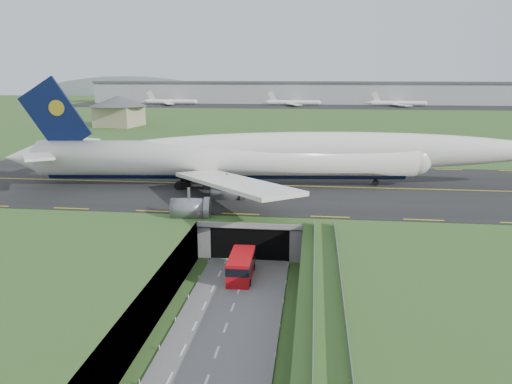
# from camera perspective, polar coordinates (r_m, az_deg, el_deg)

# --- Properties ---
(ground) EXTENTS (900.00, 900.00, 0.00)m
(ground) POSITION_cam_1_polar(r_m,az_deg,el_deg) (69.14, -1.59, -10.25)
(ground) COLOR #315522
(ground) RESTS_ON ground
(airfield_deck) EXTENTS (800.00, 800.00, 6.00)m
(airfield_deck) POSITION_cam_1_polar(r_m,az_deg,el_deg) (67.98, -1.61, -7.93)
(airfield_deck) COLOR gray
(airfield_deck) RESTS_ON ground
(trench_road) EXTENTS (12.00, 75.00, 0.20)m
(trench_road) POSITION_cam_1_polar(r_m,az_deg,el_deg) (62.38, -2.61, -12.92)
(trench_road) COLOR slate
(trench_road) RESTS_ON ground
(taxiway) EXTENTS (800.00, 44.00, 0.18)m
(taxiway) POSITION_cam_1_polar(r_m,az_deg,el_deg) (98.47, 1.14, 0.75)
(taxiway) COLOR black
(taxiway) RESTS_ON airfield_deck
(tunnel_portal) EXTENTS (17.00, 22.30, 6.00)m
(tunnel_portal) POSITION_cam_1_polar(r_m,az_deg,el_deg) (83.52, 0.04, -3.55)
(tunnel_portal) COLOR gray
(tunnel_portal) RESTS_ON ground
(guideway) EXTENTS (3.00, 53.00, 7.05)m
(guideway) POSITION_cam_1_polar(r_m,az_deg,el_deg) (49.01, 8.23, -14.01)
(guideway) COLOR #A8A8A3
(guideway) RESTS_ON ground
(jumbo_jet) EXTENTS (106.00, 65.75, 21.86)m
(jumbo_jet) POSITION_cam_1_polar(r_m,az_deg,el_deg) (97.22, 1.13, 4.08)
(jumbo_jet) COLOR white
(jumbo_jet) RESTS_ON ground
(shuttle_tram) EXTENTS (3.36, 8.39, 3.38)m
(shuttle_tram) POSITION_cam_1_polar(r_m,az_deg,el_deg) (69.55, -1.71, -8.45)
(shuttle_tram) COLOR red
(shuttle_tram) RESTS_ON ground
(service_building) EXTENTS (26.20, 26.20, 12.57)m
(service_building) POSITION_cam_1_polar(r_m,az_deg,el_deg) (215.10, -15.42, 9.21)
(service_building) COLOR tan
(service_building) RESTS_ON ground
(cargo_terminal) EXTENTS (320.00, 67.00, 15.60)m
(cargo_terminal) POSITION_cam_1_polar(r_m,az_deg,el_deg) (362.39, 5.31, 11.28)
(cargo_terminal) COLOR #B2B2B2
(cargo_terminal) RESTS_ON ground
(distant_hills) EXTENTS (700.00, 91.00, 60.00)m
(distant_hills) POSITION_cam_1_polar(r_m,az_deg,el_deg) (496.69, 13.24, 9.50)
(distant_hills) COLOR #506059
(distant_hills) RESTS_ON ground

